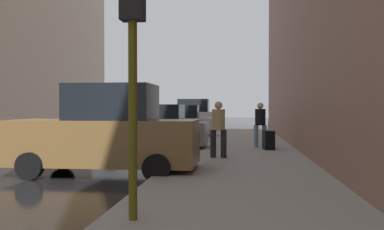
{
  "coord_description": "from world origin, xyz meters",
  "views": [
    {
      "loc": [
        5.93,
        -10.75,
        1.68
      ],
      "look_at": [
        4.03,
        6.43,
        1.37
      ],
      "focal_mm": 40.0,
      "sensor_mm": 36.0,
      "label": 1
    }
  ],
  "objects_px": {
    "parked_white_van": "(192,117)",
    "rolling_suitcase": "(269,140)",
    "fire_hydrant": "(202,137)",
    "parked_gray_coupe": "(154,129)",
    "pedestrian_in_jeans": "(260,122)",
    "pedestrian_in_tan_coat": "(218,126)",
    "parked_silver_sedan": "(178,123)",
    "traffic_light": "(133,28)",
    "parked_bronze_suv": "(106,133)"
  },
  "relations": [
    {
      "from": "parked_white_van",
      "to": "pedestrian_in_jeans",
      "type": "xyz_separation_m",
      "value": [
        4.09,
        -12.88,
        0.07
      ]
    },
    {
      "from": "fire_hydrant",
      "to": "pedestrian_in_tan_coat",
      "type": "xyz_separation_m",
      "value": [
        0.85,
        -4.24,
        0.61
      ]
    },
    {
      "from": "parked_white_van",
      "to": "fire_hydrant",
      "type": "distance_m",
      "value": 12.31
    },
    {
      "from": "parked_white_van",
      "to": "fire_hydrant",
      "type": "height_order",
      "value": "parked_white_van"
    },
    {
      "from": "parked_bronze_suv",
      "to": "traffic_light",
      "type": "height_order",
      "value": "traffic_light"
    },
    {
      "from": "parked_bronze_suv",
      "to": "parked_gray_coupe",
      "type": "relative_size",
      "value": 1.09
    },
    {
      "from": "parked_white_van",
      "to": "fire_hydrant",
      "type": "relative_size",
      "value": 6.55
    },
    {
      "from": "parked_gray_coupe",
      "to": "pedestrian_in_tan_coat",
      "type": "bearing_deg",
      "value": -50.85
    },
    {
      "from": "parked_bronze_suv",
      "to": "traffic_light",
      "type": "distance_m",
      "value": 5.29
    },
    {
      "from": "rolling_suitcase",
      "to": "parked_gray_coupe",
      "type": "bearing_deg",
      "value": 173.06
    },
    {
      "from": "parked_gray_coupe",
      "to": "traffic_light",
      "type": "relative_size",
      "value": 1.17
    },
    {
      "from": "parked_bronze_suv",
      "to": "rolling_suitcase",
      "type": "height_order",
      "value": "parked_bronze_suv"
    },
    {
      "from": "parked_bronze_suv",
      "to": "pedestrian_in_jeans",
      "type": "xyz_separation_m",
      "value": [
        4.09,
        6.19,
        0.07
      ]
    },
    {
      "from": "parked_silver_sedan",
      "to": "parked_white_van",
      "type": "bearing_deg",
      "value": 90.0
    },
    {
      "from": "parked_gray_coupe",
      "to": "pedestrian_in_tan_coat",
      "type": "height_order",
      "value": "pedestrian_in_tan_coat"
    },
    {
      "from": "parked_gray_coupe",
      "to": "pedestrian_in_jeans",
      "type": "xyz_separation_m",
      "value": [
        4.09,
        0.26,
        0.26
      ]
    },
    {
      "from": "fire_hydrant",
      "to": "rolling_suitcase",
      "type": "xyz_separation_m",
      "value": [
        2.54,
        -1.5,
        -0.01
      ]
    },
    {
      "from": "parked_white_van",
      "to": "pedestrian_in_jeans",
      "type": "distance_m",
      "value": 13.51
    },
    {
      "from": "parked_white_van",
      "to": "parked_silver_sedan",
      "type": "bearing_deg",
      "value": -90.0
    },
    {
      "from": "pedestrian_in_jeans",
      "to": "pedestrian_in_tan_coat",
      "type": "bearing_deg",
      "value": -112.05
    },
    {
      "from": "pedestrian_in_tan_coat",
      "to": "rolling_suitcase",
      "type": "relative_size",
      "value": 1.64
    },
    {
      "from": "parked_gray_coupe",
      "to": "pedestrian_in_jeans",
      "type": "bearing_deg",
      "value": 3.69
    },
    {
      "from": "parked_white_van",
      "to": "traffic_light",
      "type": "relative_size",
      "value": 1.28
    },
    {
      "from": "traffic_light",
      "to": "pedestrian_in_jeans",
      "type": "height_order",
      "value": "traffic_light"
    },
    {
      "from": "parked_gray_coupe",
      "to": "fire_hydrant",
      "type": "xyz_separation_m",
      "value": [
        1.8,
        0.97,
        -0.35
      ]
    },
    {
      "from": "fire_hydrant",
      "to": "pedestrian_in_tan_coat",
      "type": "height_order",
      "value": "pedestrian_in_tan_coat"
    },
    {
      "from": "pedestrian_in_tan_coat",
      "to": "fire_hydrant",
      "type": "bearing_deg",
      "value": 101.4
    },
    {
      "from": "parked_bronze_suv",
      "to": "pedestrian_in_jeans",
      "type": "bearing_deg",
      "value": 56.56
    },
    {
      "from": "rolling_suitcase",
      "to": "parked_silver_sedan",
      "type": "bearing_deg",
      "value": 121.48
    },
    {
      "from": "fire_hydrant",
      "to": "pedestrian_in_jeans",
      "type": "xyz_separation_m",
      "value": [
        2.28,
        -0.71,
        0.61
      ]
    },
    {
      "from": "parked_silver_sedan",
      "to": "pedestrian_in_tan_coat",
      "type": "distance_m",
      "value": 10.19
    },
    {
      "from": "parked_gray_coupe",
      "to": "rolling_suitcase",
      "type": "bearing_deg",
      "value": -6.94
    },
    {
      "from": "fire_hydrant",
      "to": "pedestrian_in_tan_coat",
      "type": "bearing_deg",
      "value": -78.6
    },
    {
      "from": "fire_hydrant",
      "to": "rolling_suitcase",
      "type": "relative_size",
      "value": 0.68
    },
    {
      "from": "parked_silver_sedan",
      "to": "pedestrian_in_tan_coat",
      "type": "bearing_deg",
      "value": -74.87
    },
    {
      "from": "parked_gray_coupe",
      "to": "parked_white_van",
      "type": "bearing_deg",
      "value": 90.0
    },
    {
      "from": "parked_white_van",
      "to": "rolling_suitcase",
      "type": "height_order",
      "value": "parked_white_van"
    },
    {
      "from": "pedestrian_in_tan_coat",
      "to": "rolling_suitcase",
      "type": "distance_m",
      "value": 3.27
    },
    {
      "from": "parked_white_van",
      "to": "pedestrian_in_jeans",
      "type": "bearing_deg",
      "value": -72.39
    },
    {
      "from": "parked_silver_sedan",
      "to": "rolling_suitcase",
      "type": "distance_m",
      "value": 8.33
    },
    {
      "from": "traffic_light",
      "to": "pedestrian_in_jeans",
      "type": "relative_size",
      "value": 2.11
    },
    {
      "from": "parked_bronze_suv",
      "to": "pedestrian_in_tan_coat",
      "type": "distance_m",
      "value": 3.76
    },
    {
      "from": "pedestrian_in_jeans",
      "to": "pedestrian_in_tan_coat",
      "type": "relative_size",
      "value": 1.0
    },
    {
      "from": "fire_hydrant",
      "to": "pedestrian_in_tan_coat",
      "type": "relative_size",
      "value": 0.41
    },
    {
      "from": "parked_gray_coupe",
      "to": "parked_silver_sedan",
      "type": "bearing_deg",
      "value": 90.0
    },
    {
      "from": "parked_gray_coupe",
      "to": "traffic_light",
      "type": "distance_m",
      "value": 10.9
    },
    {
      "from": "parked_gray_coupe",
      "to": "pedestrian_in_jeans",
      "type": "distance_m",
      "value": 4.1
    },
    {
      "from": "fire_hydrant",
      "to": "pedestrian_in_jeans",
      "type": "height_order",
      "value": "pedestrian_in_jeans"
    },
    {
      "from": "parked_bronze_suv",
      "to": "parked_white_van",
      "type": "relative_size",
      "value": 1.0
    },
    {
      "from": "rolling_suitcase",
      "to": "pedestrian_in_tan_coat",
      "type": "bearing_deg",
      "value": -121.68
    }
  ]
}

